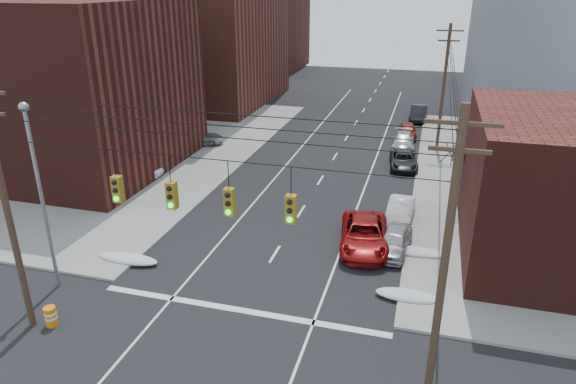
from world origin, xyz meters
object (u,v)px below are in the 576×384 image
Objects in this scene: parked_car_b at (400,212)px; parked_car_e at (408,130)px; construction_barrel at (51,316)px; red_pickup at (364,235)px; parked_car_a at (395,241)px; lot_car_c at (133,149)px; parked_car_c at (404,160)px; parked_car_f at (418,113)px; lot_car_d at (155,129)px; lot_car_a at (137,169)px; parked_car_d at (403,141)px; lot_car_b at (200,138)px.

parked_car_e is at bearing 95.02° from parked_car_b.
red_pickup is at bearing 41.65° from construction_barrel.
lot_car_c is (-22.89, 10.51, 0.24)m from parked_car_a.
parked_car_b reaches higher than parked_car_c.
parked_car_f is 44.06m from construction_barrel.
lot_car_d is 29.61m from construction_barrel.
construction_barrel is at bearing -124.05° from parked_car_c.
red_pickup is 1.35× the size of lot_car_d.
lot_car_a reaches higher than parked_car_c.
parked_car_f is (0.00, 26.86, 0.08)m from parked_car_b.
parked_car_d is 23.95m from lot_car_c.
red_pickup is 23.76m from parked_car_e.
parked_car_b is 0.80× the size of lot_car_c.
parked_car_b is at bearing 58.67° from red_pickup.
parked_car_d is (-0.88, 15.90, -0.03)m from parked_car_b.
lot_car_b is at bearing 100.79° from construction_barrel.
parked_car_a is 0.84× the size of parked_car_f.
parked_car_d is 11.00m from parked_car_f.
parked_car_c is (-0.47, 14.55, -0.04)m from parked_car_a.
lot_car_d reaches higher than parked_car_e.
parked_car_f is (0.72, 7.06, 0.11)m from parked_car_e.
red_pickup is at bearing -115.36° from lot_car_a.
parked_car_b is at bearing -89.52° from parked_car_d.
parked_car_b reaches higher than lot_car_b.
parked_car_d reaches higher than construction_barrel.
parked_car_c is at bearing -73.96° from lot_car_a.
red_pickup reaches higher than parked_car_f.
parked_car_a is 0.86× the size of parked_car_c.
lot_car_d reaches higher than red_pickup.
parked_car_c is at bearing -108.95° from lot_car_b.
parked_car_c is 22.78m from lot_car_c.
red_pickup is 1.31× the size of lot_car_b.
parked_car_e is at bearing 68.99° from construction_barrel.
parked_car_e is at bearing 79.84° from red_pickup.
parked_car_d is 1.19× the size of parked_car_e.
lot_car_b is 27.08m from construction_barrel.
lot_car_b is at bearing -169.71° from parked_car_d.
parked_car_e reaches higher than parked_car_c.
parked_car_d is 1.09× the size of lot_car_b.
lot_car_d is (-4.17, 10.34, 0.10)m from lot_car_a.
parked_car_e is 37.17m from construction_barrel.
parked_car_d is at bearing -79.60° from lot_car_d.
lot_car_b is (-19.11, 11.70, 0.04)m from parked_car_b.
parked_car_d is at bearing -98.47° from parked_car_e.
parked_car_f is (0.88, 10.96, 0.10)m from parked_car_d.
parked_car_f is at bearing -66.85° from lot_car_b.
lot_car_a is at bearing 175.79° from parked_car_b.
parked_car_a is 0.95× the size of lot_car_d.
lot_car_d is (-5.21, 1.17, 0.11)m from lot_car_b.
lot_car_a is 0.71× the size of lot_car_c.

